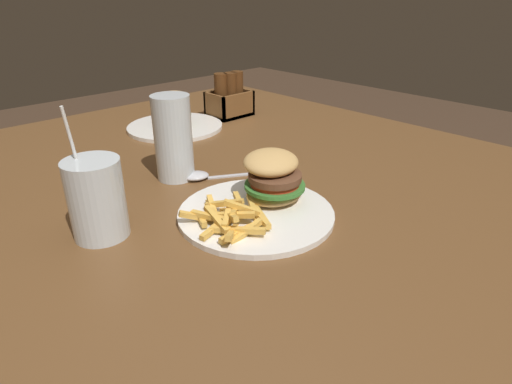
# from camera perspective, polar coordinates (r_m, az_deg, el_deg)

# --- Properties ---
(dining_table) EXTENTS (1.32, 1.41, 0.72)m
(dining_table) POSITION_cam_1_polar(r_m,az_deg,el_deg) (0.93, -4.56, -4.98)
(dining_table) COLOR brown
(dining_table) RESTS_ON ground_plane
(meal_plate_near) EXTENTS (0.27, 0.27, 0.11)m
(meal_plate_near) POSITION_cam_1_polar(r_m,az_deg,el_deg) (0.75, 0.89, -0.57)
(meal_plate_near) COLOR white
(meal_plate_near) RESTS_ON dining_table
(beer_glass) EXTENTS (0.08, 0.08, 0.17)m
(beer_glass) POSITION_cam_1_polar(r_m,az_deg,el_deg) (0.88, -10.96, 6.90)
(beer_glass) COLOR silver
(beer_glass) RESTS_ON dining_table
(juice_glass) EXTENTS (0.09, 0.09, 0.21)m
(juice_glass) POSITION_cam_1_polar(r_m,az_deg,el_deg) (0.71, -20.43, -1.22)
(juice_glass) COLOR silver
(juice_glass) RESTS_ON dining_table
(spoon) EXTENTS (0.16, 0.11, 0.02)m
(spoon) POSITION_cam_1_polar(r_m,az_deg,el_deg) (0.90, -7.55, 2.18)
(spoon) COLOR silver
(spoon) RESTS_ON dining_table
(meal_plate_far) EXTENTS (0.26, 0.26, 0.11)m
(meal_plate_far) POSITION_cam_1_polar(r_m,az_deg,el_deg) (1.23, -10.79, 9.61)
(meal_plate_far) COLOR white
(meal_plate_far) RESTS_ON dining_table
(condiment_caddy) EXTENTS (0.12, 0.09, 0.13)m
(condiment_caddy) POSITION_cam_1_polar(r_m,az_deg,el_deg) (1.33, -3.55, 12.29)
(condiment_caddy) COLOR brown
(condiment_caddy) RESTS_ON dining_table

